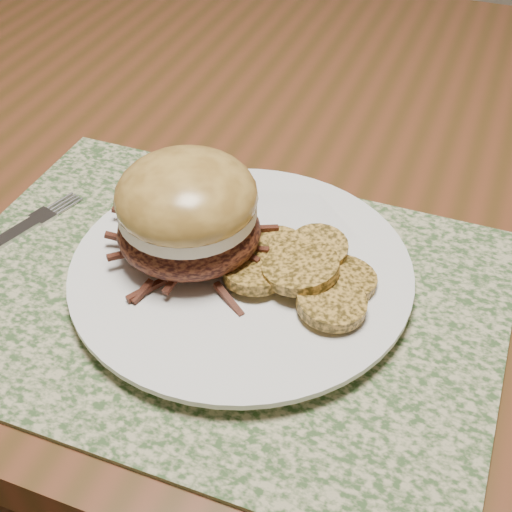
{
  "coord_description": "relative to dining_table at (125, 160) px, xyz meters",
  "views": [
    {
      "loc": [
        0.41,
        -0.62,
        1.15
      ],
      "look_at": [
        0.26,
        -0.23,
        0.79
      ],
      "focal_mm": 50.0,
      "sensor_mm": 36.0,
      "label": 1
    }
  ],
  "objects": [
    {
      "name": "fork",
      "position": [
        0.04,
        -0.26,
        0.09
      ],
      "size": [
        0.06,
        0.16,
        0.0
      ],
      "rotation": [
        0.0,
        0.0,
        -0.3
      ],
      "color": "silver",
      "rests_on": "placemat"
    },
    {
      "name": "placemat",
      "position": [
        0.23,
        -0.25,
        0.08
      ],
      "size": [
        0.45,
        0.33,
        0.0
      ],
      "primitive_type": "cube",
      "color": "#38542B",
      "rests_on": "dining_table"
    },
    {
      "name": "roasted_potatoes",
      "position": [
        0.3,
        -0.23,
        0.11
      ],
      "size": [
        0.14,
        0.12,
        0.03
      ],
      "color": "#BB8A37",
      "rests_on": "dinner_plate"
    },
    {
      "name": "dinner_plate",
      "position": [
        0.25,
        -0.23,
        0.09
      ],
      "size": [
        0.26,
        0.26,
        0.02
      ],
      "primitive_type": "cylinder",
      "color": "white",
      "rests_on": "placemat"
    },
    {
      "name": "pork_sandwich",
      "position": [
        0.2,
        -0.23,
        0.14
      ],
      "size": [
        0.14,
        0.14,
        0.09
      ],
      "rotation": [
        0.0,
        0.0,
        0.31
      ],
      "color": "black",
      "rests_on": "dinner_plate"
    },
    {
      "name": "dining_table",
      "position": [
        0.0,
        0.0,
        0.0
      ],
      "size": [
        1.5,
        0.9,
        0.75
      ],
      "color": "brown",
      "rests_on": "ground"
    },
    {
      "name": "ground",
      "position": [
        0.0,
        0.0,
        -0.67
      ],
      "size": [
        3.5,
        3.5,
        0.0
      ],
      "primitive_type": "plane",
      "color": "brown",
      "rests_on": "ground"
    }
  ]
}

